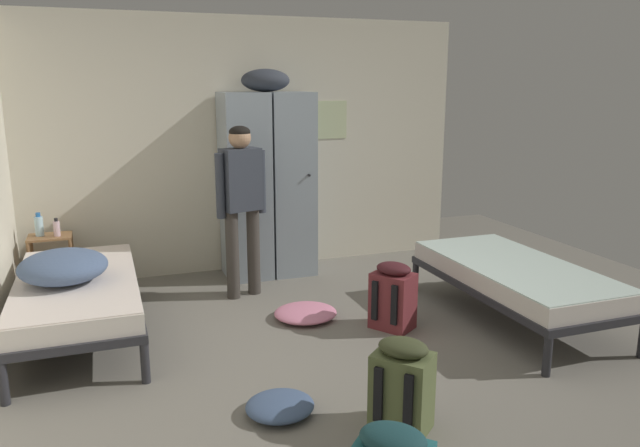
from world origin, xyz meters
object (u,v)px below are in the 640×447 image
object	(u,v)px
bed_left_rear	(77,292)
clothes_pile_denim	(280,406)
bed_right	(515,276)
person_traveler	(241,195)
locker_bank	(267,181)
water_bottle	(39,226)
shelf_unit	(52,259)
backpack_maroon	(394,297)
clothes_pile_pink	(305,313)
bedding_heap	(63,267)
lotion_bottle	(57,228)
backpack_olive	(403,386)

from	to	relation	value
bed_left_rear	clothes_pile_denim	size ratio (longest dim) A/B	4.57
bed_right	person_traveler	xyz separation A→B (m)	(-1.98, 1.35, 0.57)
person_traveler	clothes_pile_denim	bearing A→B (deg)	-97.24
locker_bank	water_bottle	bearing A→B (deg)	178.57
shelf_unit	backpack_maroon	xyz separation A→B (m)	(2.63, -1.78, -0.09)
backpack_maroon	clothes_pile_pink	bearing A→B (deg)	145.09
locker_bank	bedding_heap	distance (m)	2.27
locker_bank	shelf_unit	distance (m)	2.16
shelf_unit	lotion_bottle	world-z (taller)	lotion_bottle
bed_left_rear	backpack_olive	bearing A→B (deg)	-48.27
bedding_heap	clothes_pile_denim	world-z (taller)	bedding_heap
bed_right	backpack_maroon	distance (m)	1.04
bedding_heap	clothes_pile_pink	bearing A→B (deg)	-3.91
bed_left_rear	backpack_maroon	world-z (taller)	backpack_maroon
shelf_unit	backpack_maroon	world-z (taller)	shelf_unit
shelf_unit	person_traveler	xyz separation A→B (m)	(1.66, -0.62, 0.60)
locker_bank	water_bottle	xyz separation A→B (m)	(-2.14, 0.05, -0.30)
lotion_bottle	water_bottle	bearing A→B (deg)	158.20
lotion_bottle	locker_bank	bearing A→B (deg)	0.19
backpack_olive	clothes_pile_denim	world-z (taller)	backpack_olive
bedding_heap	person_traveler	world-z (taller)	person_traveler
person_traveler	clothes_pile_denim	distance (m)	2.33
bed_left_rear	bed_right	distance (m)	3.49
water_bottle	backpack_maroon	distance (m)	3.28
locker_bank	person_traveler	bearing A→B (deg)	-124.29
person_traveler	backpack_olive	xyz separation A→B (m)	(0.35, -2.51, -0.69)
bed_left_rear	lotion_bottle	distance (m)	1.16
lotion_bottle	clothes_pile_pink	world-z (taller)	lotion_bottle
bed_left_rear	water_bottle	distance (m)	1.25
locker_bank	clothes_pile_denim	size ratio (longest dim) A/B	4.98
person_traveler	lotion_bottle	distance (m)	1.72
bed_left_rear	clothes_pile_pink	distance (m)	1.81
shelf_unit	clothes_pile_denim	distance (m)	3.10
shelf_unit	bed_left_rear	distance (m)	1.18
backpack_maroon	bedding_heap	bearing A→B (deg)	167.38
backpack_maroon	lotion_bottle	bearing A→B (deg)	145.78
backpack_maroon	clothes_pile_denim	xyz separation A→B (m)	(-1.23, -0.97, -0.21)
bedding_heap	person_traveler	size ratio (longest dim) A/B	0.40
water_bottle	clothes_pile_denim	distance (m)	3.20
clothes_pile_denim	water_bottle	bearing A→B (deg)	118.01
bed_left_rear	backpack_olive	distance (m)	2.65
bedding_heap	person_traveler	distance (m)	1.65
person_traveler	water_bottle	bearing A→B (deg)	159.89
shelf_unit	bed_right	xyz separation A→B (m)	(3.65, -1.97, 0.04)
shelf_unit	backpack_olive	size ratio (longest dim) A/B	1.04
bedding_heap	backpack_maroon	bearing A→B (deg)	-12.62
bed_left_rear	bed_right	xyz separation A→B (m)	(3.40, -0.82, 0.00)
lotion_bottle	clothes_pile_denim	bearing A→B (deg)	-63.97
locker_bank	bed_right	xyz separation A→B (m)	(1.58, -1.94, -0.59)
bed_right	backpack_olive	xyz separation A→B (m)	(-1.63, -1.16, -0.12)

